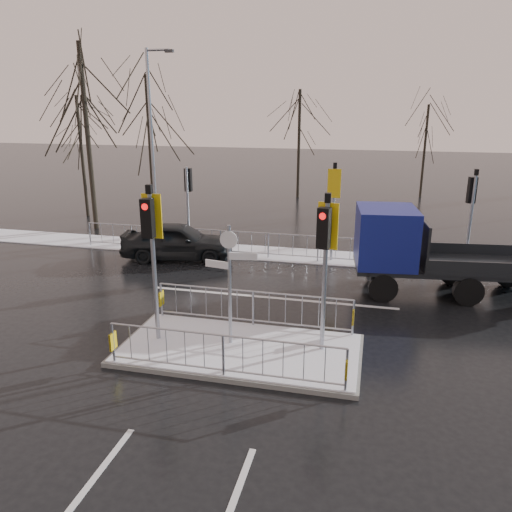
% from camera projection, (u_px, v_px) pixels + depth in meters
% --- Properties ---
extents(ground, '(120.00, 120.00, 0.00)m').
position_uv_depth(ground, '(240.00, 352.00, 12.53)').
color(ground, black).
rests_on(ground, ground).
extents(snow_verge, '(30.00, 2.00, 0.04)m').
position_uv_depth(snow_verge, '(295.00, 255.00, 20.53)').
color(snow_verge, white).
rests_on(snow_verge, ground).
extents(lane_markings, '(8.00, 11.38, 0.01)m').
position_uv_depth(lane_markings, '(236.00, 358.00, 12.22)').
color(lane_markings, silver).
rests_on(lane_markings, ground).
extents(traffic_island, '(6.00, 3.04, 4.15)m').
position_uv_depth(traffic_island, '(239.00, 338.00, 12.43)').
color(traffic_island, '#60605C').
rests_on(traffic_island, ground).
extents(far_kerb_fixtures, '(18.00, 0.65, 3.83)m').
position_uv_depth(far_kerb_fixtures, '(301.00, 235.00, 19.70)').
color(far_kerb_fixtures, '#989CA6').
rests_on(far_kerb_fixtures, ground).
extents(car_far_lane, '(4.64, 2.55, 1.50)m').
position_uv_depth(car_far_lane, '(177.00, 241.00, 19.93)').
color(car_far_lane, black).
rests_on(car_far_lane, ground).
extents(flatbed_truck, '(6.26, 2.85, 2.81)m').
position_uv_depth(flatbed_truck, '(412.00, 249.00, 16.15)').
color(flatbed_truck, black).
rests_on(flatbed_truck, ground).
extents(tree_near_a, '(4.75, 4.75, 8.97)m').
position_uv_depth(tree_near_a, '(84.00, 101.00, 23.33)').
color(tree_near_a, black).
rests_on(tree_near_a, ground).
extents(tree_near_b, '(4.00, 4.00, 7.55)m').
position_uv_depth(tree_near_b, '(149.00, 122.00, 24.45)').
color(tree_near_b, black).
rests_on(tree_near_b, ground).
extents(tree_near_c, '(3.50, 3.50, 6.61)m').
position_uv_depth(tree_near_c, '(80.00, 133.00, 26.57)').
color(tree_near_c, black).
rests_on(tree_near_c, ground).
extents(tree_far_a, '(3.75, 3.75, 7.08)m').
position_uv_depth(tree_far_a, '(299.00, 123.00, 32.04)').
color(tree_far_a, black).
rests_on(tree_far_a, ground).
extents(tree_far_b, '(3.25, 3.25, 6.14)m').
position_uv_depth(tree_far_b, '(426.00, 133.00, 32.30)').
color(tree_far_b, black).
rests_on(tree_far_b, ground).
extents(street_lamp_left, '(1.25, 0.18, 8.20)m').
position_uv_depth(street_lamp_left, '(153.00, 140.00, 21.50)').
color(street_lamp_left, '#989CA6').
rests_on(street_lamp_left, ground).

